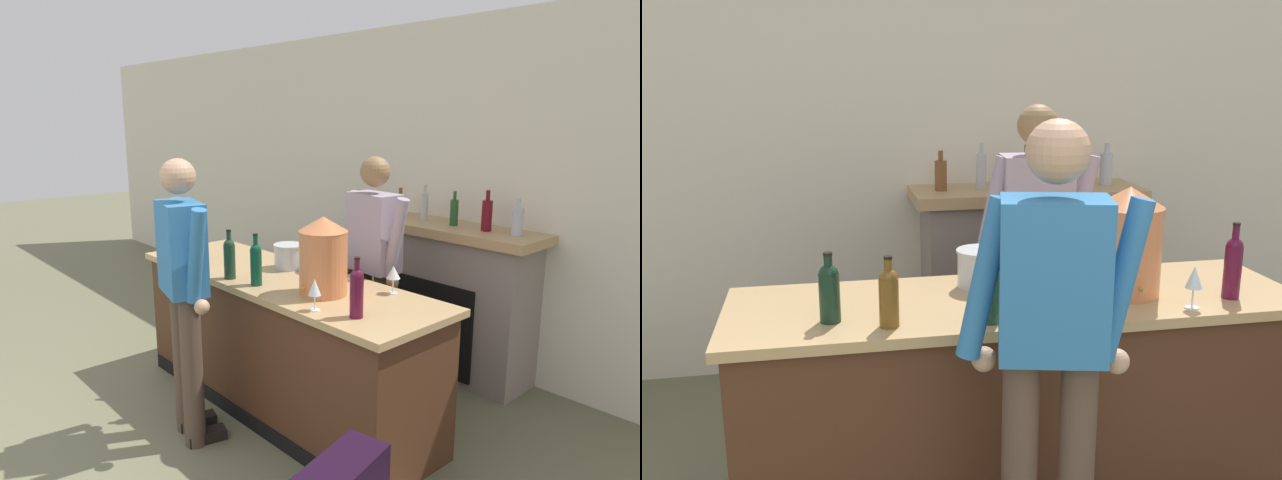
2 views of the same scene
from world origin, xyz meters
TOP-DOWN VIEW (x-y plane):
  - wall_back_panel at (0.00, 3.85)m, footprint 12.00×0.07m
  - bar_counter at (0.01, 2.22)m, footprint 2.48×0.76m
  - fireplace_stone at (0.45, 3.59)m, footprint 1.42×0.52m
  - person_customer at (-0.06, 1.54)m, footprint 0.65×0.37m
  - person_bartender at (0.28, 2.85)m, footprint 0.66×0.32m
  - copper_dispenser at (0.49, 2.18)m, footprint 0.30×0.34m
  - ice_bucket_steel at (-0.11, 2.40)m, footprint 0.22×0.22m
  - wine_bottle_cabernet_heavy at (-0.57, 1.98)m, footprint 0.08×0.08m
  - wine_bottle_riesling_slim at (0.07, 1.99)m, footprint 0.07×0.07m
  - wine_bottle_rose_blush at (-0.79, 2.08)m, footprint 0.08×0.08m
  - wine_bottle_port_short at (-0.17, 1.95)m, footprint 0.08×0.08m
  - wine_bottle_burgundy_dark at (0.91, 2.03)m, footprint 0.07×0.07m
  - wine_glass_back_row at (0.77, 2.50)m, footprint 0.09×0.09m
  - wine_glass_mid_counter at (0.68, 1.94)m, footprint 0.07×0.07m

SIDE VIEW (x-z plane):
  - bar_counter at x=0.01m, z-range 0.00..0.95m
  - fireplace_stone at x=0.45m, z-range -0.14..1.34m
  - person_bartender at x=0.28m, z-range 0.09..1.83m
  - person_customer at x=-0.06m, z-range 0.10..1.86m
  - ice_bucket_steel at x=-0.11m, z-range 0.95..1.12m
  - wine_bottle_cabernet_heavy at x=-0.57m, z-range 0.93..1.21m
  - wine_glass_back_row at x=0.77m, z-range 0.99..1.16m
  - wine_glass_mid_counter at x=0.68m, z-range 0.98..1.16m
  - wine_bottle_rose_blush at x=-0.79m, z-range 0.93..1.22m
  - wine_bottle_port_short at x=-0.17m, z-range 0.93..1.26m
  - wine_bottle_burgundy_dark at x=0.91m, z-range 0.93..1.26m
  - wine_bottle_riesling_slim at x=0.07m, z-range 0.93..1.26m
  - copper_dispenser at x=0.49m, z-range 0.95..1.42m
  - wall_back_panel at x=0.00m, z-range 0.00..2.75m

